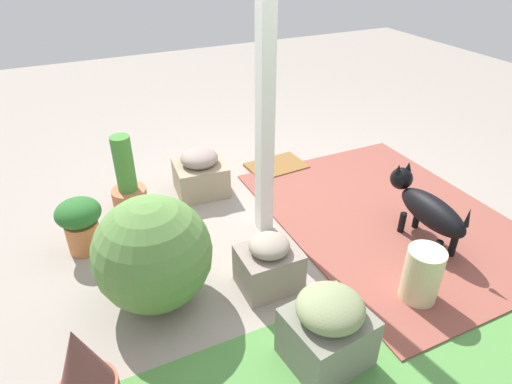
% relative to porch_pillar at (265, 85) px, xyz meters
% --- Properties ---
extents(ground_plane, '(12.00, 12.00, 0.00)m').
position_rel_porch_pillar_xyz_m(ground_plane, '(-0.25, -0.04, -1.21)').
color(ground_plane, gray).
extents(brick_path, '(1.80, 2.40, 0.02)m').
position_rel_porch_pillar_xyz_m(brick_path, '(-1.03, 0.34, -1.20)').
color(brick_path, '#944D41').
rests_on(brick_path, ground).
extents(porch_pillar, '(0.11, 0.11, 2.42)m').
position_rel_porch_pillar_xyz_m(porch_pillar, '(0.00, 0.00, 0.00)').
color(porch_pillar, white).
rests_on(porch_pillar, ground).
extents(stone_planter_nearest, '(0.49, 0.46, 0.43)m').
position_rel_porch_pillar_xyz_m(stone_planter_nearest, '(0.28, -0.76, -1.01)').
color(stone_planter_nearest, tan).
rests_on(stone_planter_nearest, ground).
extents(stone_planter_mid, '(0.41, 0.34, 0.41)m').
position_rel_porch_pillar_xyz_m(stone_planter_mid, '(0.27, 0.63, -1.02)').
color(stone_planter_mid, gray).
rests_on(stone_planter_mid, ground).
extents(stone_planter_far, '(0.48, 0.45, 0.49)m').
position_rel_porch_pillar_xyz_m(stone_planter_far, '(0.25, 1.32, -0.97)').
color(stone_planter_far, gray).
rests_on(stone_planter_far, ground).
extents(round_shrub, '(0.76, 0.76, 0.76)m').
position_rel_porch_pillar_xyz_m(round_shrub, '(1.00, 0.42, -0.83)').
color(round_shrub, '#5B8942').
rests_on(round_shrub, ground).
extents(terracotta_pot_broad, '(0.34, 0.34, 0.44)m').
position_rel_porch_pillar_xyz_m(terracotta_pot_broad, '(1.38, -0.33, -0.96)').
color(terracotta_pot_broad, '#C77443').
rests_on(terracotta_pot_broad, ground).
extents(terracotta_pot_tall, '(0.30, 0.30, 0.68)m').
position_rel_porch_pillar_xyz_m(terracotta_pot_tall, '(0.94, -0.80, -0.97)').
color(terracotta_pot_tall, '#BB6C47').
rests_on(terracotta_pot_tall, ground).
extents(terracotta_pot_spiky, '(0.29, 0.29, 0.61)m').
position_rel_porch_pillar_xyz_m(terracotta_pot_spiky, '(1.51, 1.09, -0.92)').
color(terracotta_pot_spiky, '#B55B44').
rests_on(terracotta_pot_spiky, ground).
extents(dog, '(0.23, 0.79, 0.54)m').
position_rel_porch_pillar_xyz_m(dog, '(-1.05, 0.69, -0.90)').
color(dog, black).
rests_on(dog, ground).
extents(ceramic_urn, '(0.24, 0.24, 0.41)m').
position_rel_porch_pillar_xyz_m(ceramic_urn, '(-0.58, 1.18, -1.01)').
color(ceramic_urn, beige).
rests_on(ceramic_urn, ground).
extents(doormat, '(0.60, 0.43, 0.03)m').
position_rel_porch_pillar_xyz_m(doormat, '(-0.58, -0.88, -1.20)').
color(doormat, olive).
rests_on(doormat, ground).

